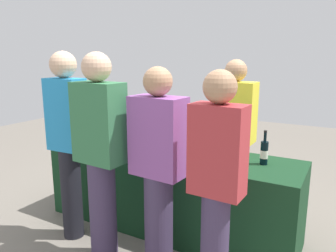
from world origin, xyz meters
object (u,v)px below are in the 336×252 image
at_px(wine_bottle_1, 119,129).
at_px(ice_bucket, 106,133).
at_px(wine_bottle_3, 207,141).
at_px(guest_3, 217,181).
at_px(wine_bottle_4, 226,145).
at_px(wine_bottle_5, 264,152).
at_px(wine_glass_0, 92,135).
at_px(wine_bottle_0, 102,127).
at_px(menu_board, 141,153).
at_px(wine_glass_2, 235,159).
at_px(guest_2, 158,166).
at_px(wine_bottle_2, 124,131).
at_px(guest_1, 100,152).
at_px(guest_0, 68,137).
at_px(wine_glass_1, 109,137).
at_px(server_pouring, 233,134).

xyz_separation_m(wine_bottle_1, ice_bucket, (-0.08, -0.12, -0.03)).
distance_m(wine_bottle_3, guest_3, 1.00).
xyz_separation_m(wine_bottle_4, wine_bottle_5, (0.36, -0.06, 0.00)).
height_order(wine_bottle_5, wine_glass_0, wine_bottle_5).
height_order(wine_bottle_0, ice_bucket, wine_bottle_0).
height_order(ice_bucket, menu_board, ice_bucket).
height_order(wine_bottle_3, wine_glass_2, wine_bottle_3).
relative_size(wine_bottle_3, guest_2, 0.19).
bearing_deg(guest_3, wine_bottle_0, 156.07).
xyz_separation_m(wine_bottle_2, ice_bucket, (-0.17, -0.10, -0.02)).
bearing_deg(wine_bottle_3, wine_bottle_2, -175.11).
xyz_separation_m(wine_glass_0, guest_3, (1.63, -0.60, 0.01)).
height_order(wine_bottle_2, wine_glass_2, wine_bottle_2).
xyz_separation_m(wine_bottle_0, wine_bottle_1, (0.24, -0.01, 0.00)).
height_order(wine_glass_2, guest_1, guest_1).
bearing_deg(wine_bottle_2, wine_bottle_4, 1.53).
relative_size(guest_1, menu_board, 2.33).
height_order(wine_bottle_2, guest_1, guest_1).
relative_size(guest_2, guest_3, 1.00).
relative_size(ice_bucket, guest_1, 0.10).
xyz_separation_m(wine_bottle_5, guest_2, (-0.64, -0.68, -0.02)).
bearing_deg(guest_3, guest_2, 170.49).
distance_m(wine_bottle_2, guest_3, 1.60).
height_order(wine_bottle_1, wine_bottle_2, wine_bottle_1).
height_order(guest_3, menu_board, guest_3).
bearing_deg(guest_0, ice_bucket, 92.66).
height_order(wine_bottle_2, wine_bottle_4, wine_bottle_2).
relative_size(wine_glass_0, wine_glass_2, 1.02).
relative_size(wine_bottle_0, guest_0, 0.18).
distance_m(wine_glass_1, guest_1, 0.73).
xyz_separation_m(wine_glass_2, guest_1, (-0.96, -0.54, 0.06)).
height_order(guest_0, guest_1, guest_0).
bearing_deg(wine_bottle_5, guest_2, -133.31).
height_order(wine_bottle_2, guest_0, guest_0).
height_order(wine_glass_2, ice_bucket, ice_bucket).
bearing_deg(guest_1, server_pouring, 65.02).
bearing_deg(wine_glass_1, wine_bottle_5, 6.41).
height_order(wine_glass_2, menu_board, wine_glass_2).
xyz_separation_m(wine_bottle_4, guest_2, (-0.28, -0.74, -0.02)).
distance_m(wine_glass_2, guest_0, 1.50).
relative_size(ice_bucket, server_pouring, 0.11).
height_order(wine_bottle_4, guest_0, guest_0).
distance_m(wine_glass_2, server_pouring, 0.78).
bearing_deg(guest_1, wine_bottle_4, 50.50).
bearing_deg(wine_bottle_2, guest_3, -30.52).
distance_m(wine_bottle_5, ice_bucket, 1.67).
bearing_deg(wine_bottle_1, wine_glass_2, -11.12).
relative_size(ice_bucket, guest_3, 0.11).
bearing_deg(wine_bottle_1, wine_glass_1, -77.39).
bearing_deg(wine_bottle_3, wine_bottle_1, -176.62).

